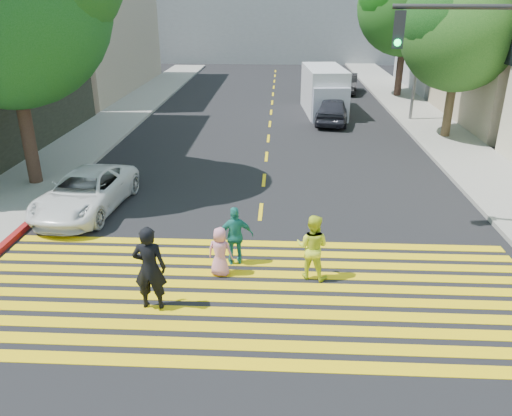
# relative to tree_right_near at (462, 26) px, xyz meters

# --- Properties ---
(ground) EXTENTS (120.00, 120.00, 0.00)m
(ground) POSITION_rel_tree_right_near_xyz_m (-8.61, -15.45, -5.16)
(ground) COLOR black
(sidewalk_left) EXTENTS (3.00, 40.00, 0.15)m
(sidewalk_left) POSITION_rel_tree_right_near_xyz_m (-17.11, 6.55, -5.09)
(sidewalk_left) COLOR gray
(sidewalk_left) RESTS_ON ground
(sidewalk_right) EXTENTS (3.00, 60.00, 0.15)m
(sidewalk_right) POSITION_rel_tree_right_near_xyz_m (-0.11, -0.45, -5.09)
(sidewalk_right) COLOR gray
(sidewalk_right) RESTS_ON ground
(curb_red) EXTENTS (0.20, 8.00, 0.16)m
(curb_red) POSITION_rel_tree_right_near_xyz_m (-15.51, -9.45, -5.08)
(curb_red) COLOR maroon
(curb_red) RESTS_ON ground
(crosswalk) EXTENTS (13.40, 5.30, 0.01)m
(crosswalk) POSITION_rel_tree_right_near_xyz_m (-8.61, -14.18, -5.16)
(crosswalk) COLOR yellow
(crosswalk) RESTS_ON ground
(lane_line) EXTENTS (0.12, 34.40, 0.01)m
(lane_line) POSITION_rel_tree_right_near_xyz_m (-8.61, 7.05, -5.16)
(lane_line) COLOR yellow
(lane_line) RESTS_ON ground
(building_left_tan) EXTENTS (12.00, 16.00, 10.00)m
(building_left_tan) POSITION_rel_tree_right_near_xyz_m (-24.61, 12.55, -0.16)
(building_left_tan) COLOR tan
(building_left_tan) RESTS_ON ground
(building_right_grey) EXTENTS (10.00, 10.00, 10.00)m
(building_right_grey) POSITION_rel_tree_right_near_xyz_m (6.39, 14.55, -0.16)
(building_right_grey) COLOR gray
(building_right_grey) RESTS_ON ground
(backdrop_block) EXTENTS (30.00, 8.00, 12.00)m
(backdrop_block) POSITION_rel_tree_right_near_xyz_m (-8.61, 32.55, 0.84)
(backdrop_block) COLOR gray
(backdrop_block) RESTS_ON ground
(tree_right_near) EXTENTS (6.29, 6.07, 7.63)m
(tree_right_near) POSITION_rel_tree_right_near_xyz_m (0.00, 0.00, 0.00)
(tree_right_near) COLOR #463927
(tree_right_near) RESTS_ON ground
(tree_right_far) EXTENTS (8.12, 8.04, 9.13)m
(tree_right_far) POSITION_rel_tree_right_near_xyz_m (-0.03, 10.87, 1.00)
(tree_right_far) COLOR black
(tree_right_far) RESTS_ON ground
(pedestrian_man) EXTENTS (0.71, 0.47, 1.95)m
(pedestrian_man) POSITION_rel_tree_right_near_xyz_m (-10.77, -14.87, -4.19)
(pedestrian_man) COLOR black
(pedestrian_man) RESTS_ON ground
(pedestrian_woman) EXTENTS (0.95, 0.84, 1.64)m
(pedestrian_woman) POSITION_rel_tree_right_near_xyz_m (-7.21, -13.41, -4.34)
(pedestrian_woman) COLOR #D8E92D
(pedestrian_woman) RESTS_ON ground
(pedestrian_child) EXTENTS (0.68, 0.51, 1.26)m
(pedestrian_child) POSITION_rel_tree_right_near_xyz_m (-9.43, -13.40, -4.53)
(pedestrian_child) COLOR pink
(pedestrian_child) RESTS_ON ground
(pedestrian_extra) EXTENTS (0.97, 0.56, 1.55)m
(pedestrian_extra) POSITION_rel_tree_right_near_xyz_m (-9.11, -12.81, -4.39)
(pedestrian_extra) COLOR teal
(pedestrian_extra) RESTS_ON ground
(white_sedan) EXTENTS (2.48, 4.72, 1.27)m
(white_sedan) POSITION_rel_tree_right_near_xyz_m (-14.16, -9.62, -4.53)
(white_sedan) COLOR white
(white_sedan) RESTS_ON ground
(dark_car_near) EXTENTS (2.30, 4.38, 1.42)m
(dark_car_near) POSITION_rel_tree_right_near_xyz_m (-5.22, 2.95, -4.45)
(dark_car_near) COLOR #202129
(dark_car_near) RESTS_ON ground
(silver_car) EXTENTS (2.17, 5.06, 1.45)m
(silver_car) POSITION_rel_tree_right_near_xyz_m (-4.87, 14.80, -4.44)
(silver_car) COLOR gray
(silver_car) RESTS_ON ground
(dark_car_parked) EXTENTS (1.94, 4.14, 1.31)m
(dark_car_parked) POSITION_rel_tree_right_near_xyz_m (-3.34, 12.43, -4.51)
(dark_car_parked) COLOR black
(dark_car_parked) RESTS_ON ground
(white_van) EXTENTS (2.48, 5.66, 2.61)m
(white_van) POSITION_rel_tree_right_near_xyz_m (-5.51, 5.45, -3.93)
(white_van) COLOR silver
(white_van) RESTS_ON ground
(street_lamp) EXTENTS (2.03, 0.44, 8.95)m
(street_lamp) POSITION_rel_tree_right_near_xyz_m (-1.08, 3.54, -0.02)
(street_lamp) COLOR slate
(street_lamp) RESTS_ON ground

